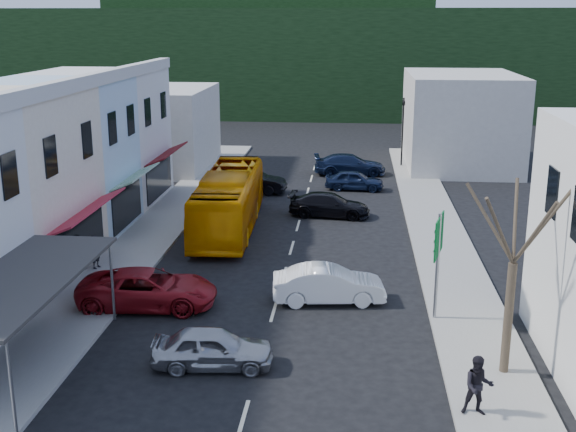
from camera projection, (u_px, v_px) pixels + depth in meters
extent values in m
plane|color=black|center=(274.00, 311.00, 28.29)|extent=(120.00, 120.00, 0.00)
cube|color=gray|center=(155.00, 231.00, 38.53)|extent=(3.00, 52.00, 0.15)
cube|color=gray|center=(440.00, 239.00, 37.20)|extent=(3.00, 52.00, 0.15)
cube|color=maroon|center=(88.00, 211.00, 31.10)|extent=(1.30, 6.80, 0.08)
cube|color=silver|center=(59.00, 157.00, 37.93)|extent=(7.00, 6.00, 8.00)
cube|color=#195926|center=(136.00, 176.00, 37.82)|extent=(1.30, 5.10, 0.08)
cube|color=silver|center=(101.00, 137.00, 44.17)|extent=(7.00, 7.00, 8.00)
cube|color=#560D0F|center=(167.00, 154.00, 44.05)|extent=(1.30, 5.95, 0.08)
cube|color=#B7B2A8|center=(156.00, 128.00, 54.46)|extent=(8.00, 10.00, 6.00)
cube|color=#B7B2A8|center=(460.00, 120.00, 55.16)|extent=(8.00, 12.00, 7.00)
cube|color=black|center=(332.00, 60.00, 88.09)|extent=(80.00, 24.00, 12.00)
cube|color=black|center=(272.00, 25.00, 93.49)|extent=(40.00, 16.00, 8.00)
imported|color=orange|center=(229.00, 202.00, 38.68)|extent=(2.98, 11.69, 3.10)
imported|color=#A5A5A9|center=(213.00, 347.00, 23.57)|extent=(4.53, 2.15, 1.40)
imported|color=white|center=(329.00, 285.00, 28.99)|extent=(4.59, 2.32, 1.40)
imported|color=maroon|center=(148.00, 290.00, 28.49)|extent=(4.71, 2.19, 1.40)
imported|color=black|center=(329.00, 204.00, 41.47)|extent=(4.66, 2.29, 1.40)
imported|color=black|center=(355.00, 180.00, 47.79)|extent=(4.52, 2.12, 1.40)
imported|color=black|center=(251.00, 182.00, 47.02)|extent=(4.52, 2.11, 1.40)
imported|color=black|center=(350.00, 165.00, 52.38)|extent=(4.67, 2.31, 1.40)
imported|color=black|center=(96.00, 250.00, 32.44)|extent=(0.54, 0.68, 1.70)
imported|color=black|center=(478.00, 387.00, 20.44)|extent=(0.70, 0.45, 1.70)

